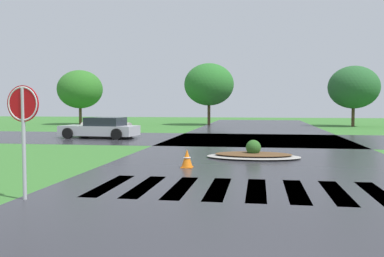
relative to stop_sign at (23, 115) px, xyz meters
The scene contains 9 objects.
asphalt_roadway 8.01m from the stop_sign, 51.98° to the left, with size 10.06×80.00×0.01m, color #2B2B30.
asphalt_cross_road 16.86m from the stop_sign, 73.32° to the left, with size 90.00×9.05×0.01m, color #2B2B30.
crosswalk_stripes 5.43m from the stop_sign, 20.32° to the left, with size 7.65×2.83×0.01m.
stop_sign is the anchor object (origin of this frame).
median_island 9.14m from the stop_sign, 58.79° to the left, with size 3.49×1.93×0.68m.
car_white_sedan 16.33m from the stop_sign, 105.71° to the left, with size 4.64×2.42×1.23m.
drainage_pipe_stack 18.01m from the stop_sign, 105.17° to the left, with size 3.39×1.31×0.87m.
traffic_cone 5.79m from the stop_sign, 62.14° to the left, with size 0.38×0.38×0.59m.
background_treeline 32.07m from the stop_sign, 80.35° to the left, with size 40.97×6.12×6.18m.
Camera 1 is at (0.05, -4.29, 2.01)m, focal length 39.53 mm.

